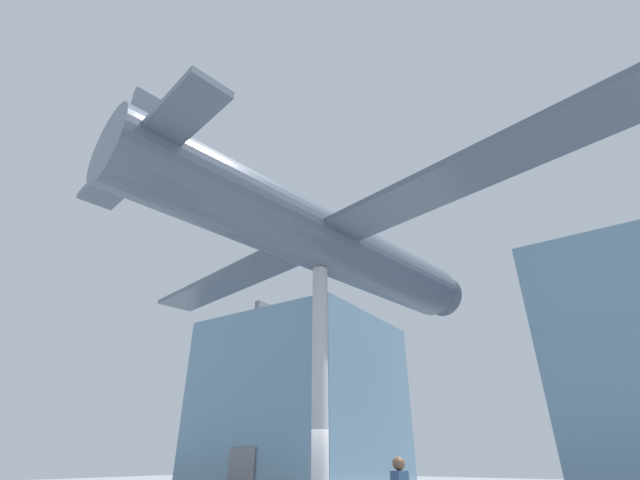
{
  "coord_description": "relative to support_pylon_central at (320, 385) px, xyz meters",
  "views": [
    {
      "loc": [
        7.29,
        -10.76,
        1.79
      ],
      "look_at": [
        0.0,
        0.0,
        8.44
      ],
      "focal_mm": 24.0,
      "sensor_mm": 36.0,
      "label": 1
    }
  ],
  "objects": [
    {
      "name": "glass_pavilion_left",
      "position": [
        -10.25,
        12.91,
        1.3
      ],
      "size": [
        10.88,
        10.16,
        10.55
      ],
      "color": "#60849E",
      "rests_on": "ground_plane"
    },
    {
      "name": "suspended_airplane",
      "position": [
        0.04,
        0.19,
        4.77
      ],
      "size": [
        20.08,
        15.61,
        3.07
      ],
      "rotation": [
        0.0,
        0.0,
        -0.19
      ],
      "color": "#4C5666",
      "rests_on": "support_pylon_central"
    },
    {
      "name": "support_pylon_central",
      "position": [
        0.0,
        0.0,
        0.0
      ],
      "size": [
        0.48,
        0.48,
        7.36
      ],
      "color": "#B7B7BC",
      "rests_on": "ground_plane"
    }
  ]
}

